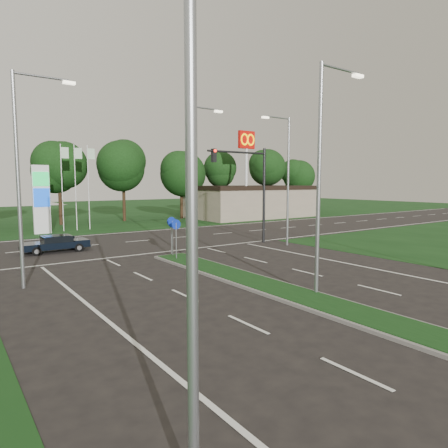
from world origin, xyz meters
TOP-DOWN VIEW (x-y plane):
  - verge_far at (0.00, 55.00)m, footprint 160.00×50.00m
  - cross_road at (0.00, 24.00)m, footprint 160.00×12.00m
  - median_kerb at (0.00, 4.00)m, footprint 2.00×26.00m
  - commercial_building at (22.00, 36.00)m, footprint 16.00×9.00m
  - streetlight_median_near at (1.00, 6.00)m, footprint 2.53×0.22m
  - streetlight_median_far at (1.00, 16.00)m, footprint 2.53×0.22m
  - streetlight_left_near at (-8.30, 0.00)m, footprint 2.53×0.22m
  - streetlight_left_far at (-8.30, 14.00)m, footprint 2.53×0.22m
  - streetlight_right_far at (8.80, 16.00)m, footprint 2.53×0.22m
  - traffic_signal at (7.19, 18.00)m, footprint 5.10×0.42m
  - median_signs at (0.00, 16.40)m, footprint 1.16×1.76m
  - gas_pylon at (-3.79, 33.05)m, footprint 5.80×1.26m
  - mcdonalds_sign at (18.00, 31.97)m, footprint 2.20×0.47m
  - treeline_far at (0.10, 39.93)m, footprint 6.00×6.00m
  - navy_sedan at (-5.27, 22.50)m, footprint 3.96×1.64m

SIDE VIEW (x-z plane):
  - verge_far at x=0.00m, z-range -0.01..0.01m
  - cross_road at x=0.00m, z-range -0.01..0.01m
  - median_kerb at x=0.00m, z-range 0.00..0.12m
  - navy_sedan at x=-5.27m, z-range 0.04..1.13m
  - median_signs at x=0.00m, z-range 0.52..2.90m
  - commercial_building at x=22.00m, z-range 0.00..4.00m
  - gas_pylon at x=-3.79m, z-range -0.80..7.20m
  - traffic_signal at x=7.19m, z-range 1.15..8.15m
  - streetlight_median_near at x=1.00m, z-range 0.58..9.58m
  - streetlight_median_far at x=1.00m, z-range 0.58..9.58m
  - streetlight_left_near at x=-8.30m, z-range 0.58..9.58m
  - streetlight_left_far at x=-8.30m, z-range 0.58..9.58m
  - streetlight_right_far at x=8.80m, z-range 0.58..9.58m
  - treeline_far at x=0.10m, z-range 1.88..11.78m
  - mcdonalds_sign at x=18.00m, z-range 2.79..13.19m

